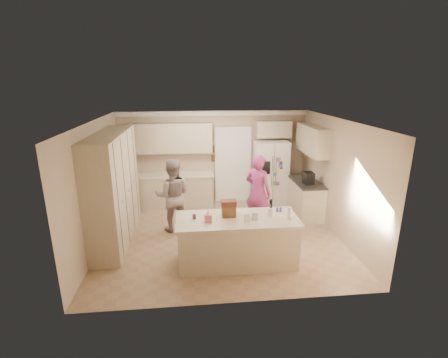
{
  "coord_description": "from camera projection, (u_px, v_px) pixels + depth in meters",
  "views": [
    {
      "loc": [
        -0.62,
        -6.61,
        3.39
      ],
      "look_at": [
        0.1,
        0.35,
        1.25
      ],
      "focal_mm": 26.0,
      "sensor_mm": 36.0,
      "label": 1
    }
  ],
  "objects": [
    {
      "name": "utensil_crock",
      "position": [
        271.0,
        212.0,
        6.13
      ],
      "size": [
        0.13,
        0.13,
        0.15
      ],
      "primitive_type": "cylinder",
      "color": "white",
      "rests_on": "island_top"
    },
    {
      "name": "fridge_handle_l",
      "position": [
        272.0,
        171.0,
        8.69
      ],
      "size": [
        0.02,
        0.02,
        0.85
      ],
      "primitive_type": "cylinder",
      "color": "silver",
      "rests_on": "refrigerator"
    },
    {
      "name": "pantry_bank",
      "position": [
        114.0,
        188.0,
        6.96
      ],
      "size": [
        0.6,
        2.6,
        2.35
      ],
      "primitive_type": "cube",
      "color": "beige",
      "rests_on": "floor"
    },
    {
      "name": "shaker_pepper",
      "position": [
        281.0,
        209.0,
        6.33
      ],
      "size": [
        0.05,
        0.05,
        0.09
      ],
      "primitive_type": "cylinder",
      "color": "#3E3C94",
      "rests_on": "island_top"
    },
    {
      "name": "greeting_card_b",
      "position": [
        255.0,
        217.0,
        5.91
      ],
      "size": [
        0.12,
        0.05,
        0.16
      ],
      "primitive_type": "cube",
      "rotation": [
        0.15,
        0.0,
        -0.1
      ],
      "color": "silver",
      "rests_on": "island_top"
    },
    {
      "name": "refrigerator",
      "position": [
        270.0,
        173.0,
        9.09
      ],
      "size": [
        0.91,
        0.71,
        1.8
      ],
      "primitive_type": "cube",
      "rotation": [
        0.0,
        0.0,
        -0.01
      ],
      "color": "white",
      "rests_on": "floor"
    },
    {
      "name": "tissue_box",
      "position": [
        208.0,
        218.0,
        5.87
      ],
      "size": [
        0.13,
        0.13,
        0.14
      ],
      "primitive_type": "cube",
      "color": "#DA717C",
      "rests_on": "island_top"
    },
    {
      "name": "water_bottle",
      "position": [
        290.0,
        213.0,
        5.96
      ],
      "size": [
        0.07,
        0.07,
        0.24
      ],
      "primitive_type": "cylinder",
      "color": "silver",
      "rests_on": "island_top"
    },
    {
      "name": "wall_front",
      "position": [
        236.0,
        228.0,
        4.76
      ],
      "size": [
        5.2,
        0.02,
        2.6
      ],
      "primitive_type": "cube",
      "color": "#C0A98E",
      "rests_on": "ground"
    },
    {
      "name": "floor",
      "position": [
        221.0,
        237.0,
        7.34
      ],
      "size": [
        5.2,
        4.6,
        0.02
      ],
      "primitive_type": "cube",
      "color": "#977B56",
      "rests_on": "ground"
    },
    {
      "name": "island_base",
      "position": [
        237.0,
        241.0,
        6.19
      ],
      "size": [
        2.2,
        0.9,
        0.88
      ],
      "primitive_type": "cube",
      "color": "beige",
      "rests_on": "floor"
    },
    {
      "name": "teen_girl",
      "position": [
        258.0,
        192.0,
        7.54
      ],
      "size": [
        0.77,
        0.75,
        1.79
      ],
      "primitive_type": "imported",
      "rotation": [
        0.0,
        0.0,
        2.42
      ],
      "color": "#B43A92",
      "rests_on": "floor"
    },
    {
      "name": "teen_boy",
      "position": [
        173.0,
        196.0,
        7.42
      ],
      "size": [
        0.84,
        0.66,
        1.71
      ],
      "primitive_type": "imported",
      "rotation": [
        0.0,
        0.0,
        3.12
      ],
      "color": "gray",
      "rests_on": "floor"
    },
    {
      "name": "greeting_card_a",
      "position": [
        247.0,
        218.0,
        5.84
      ],
      "size": [
        0.12,
        0.06,
        0.16
      ],
      "primitive_type": "cube",
      "rotation": [
        0.15,
        0.0,
        0.2
      ],
      "color": "white",
      "rests_on": "island_top"
    },
    {
      "name": "fridge_seam",
      "position": [
        274.0,
        176.0,
        8.75
      ],
      "size": [
        0.02,
        0.02,
        1.78
      ],
      "primitive_type": "cube",
      "color": "gray",
      "rests_on": "refrigerator"
    },
    {
      "name": "doorway_opening",
      "position": [
        233.0,
        166.0,
        9.26
      ],
      "size": [
        0.9,
        0.06,
        2.1
      ],
      "primitive_type": "cube",
      "color": "black",
      "rests_on": "floor"
    },
    {
      "name": "over_fridge_cab",
      "position": [
        273.0,
        129.0,
        8.91
      ],
      "size": [
        0.95,
        0.35,
        0.45
      ],
      "primitive_type": "cube",
      "color": "beige",
      "rests_on": "wall_back"
    },
    {
      "name": "dollhouse_body",
      "position": [
        229.0,
        211.0,
        6.09
      ],
      "size": [
        0.26,
        0.18,
        0.22
      ],
      "primitive_type": "cube",
      "color": "brown",
      "rests_on": "island_top"
    },
    {
      "name": "fridge_handle_r",
      "position": [
        276.0,
        171.0,
        8.7
      ],
      "size": [
        0.02,
        0.02,
        0.85
      ],
      "primitive_type": "cylinder",
      "color": "silver",
      "rests_on": "refrigerator"
    },
    {
      "name": "fridge_dispenser",
      "position": [
        266.0,
        168.0,
        8.65
      ],
      "size": [
        0.22,
        0.03,
        0.35
      ],
      "primitive_type": "cube",
      "color": "black",
      "rests_on": "refrigerator"
    },
    {
      "name": "jam_jar",
      "position": [
        194.0,
        217.0,
        6.0
      ],
      "size": [
        0.07,
        0.07,
        0.09
      ],
      "primitive_type": "cylinder",
      "color": "#59263F",
      "rests_on": "island_top"
    },
    {
      "name": "island_top",
      "position": [
        237.0,
        219.0,
        6.05
      ],
      "size": [
        2.28,
        0.96,
        0.05
      ],
      "primitive_type": "cube",
      "color": "beige",
      "rests_on": "island_base"
    },
    {
      "name": "wall_left",
      "position": [
        96.0,
        186.0,
        6.71
      ],
      "size": [
        0.02,
        4.6,
        2.6
      ],
      "primitive_type": "cube",
      "color": "#C0A98E",
      "rests_on": "ground"
    },
    {
      "name": "right_countertop",
      "position": [
        307.0,
        182.0,
        8.25
      ],
      "size": [
        0.63,
        1.24,
        0.04
      ],
      "primitive_type": "cube",
      "color": "#2D2B28",
      "rests_on": "right_base_cab"
    },
    {
      "name": "dollhouse_roof",
      "position": [
        229.0,
        203.0,
        6.05
      ],
      "size": [
        0.28,
        0.2,
        0.1
      ],
      "primitive_type": "cube",
      "color": "#592D1E",
      "rests_on": "dollhouse_body"
    },
    {
      "name": "back_upper_cab",
      "position": [
        171.0,
        138.0,
        8.69
      ],
      "size": [
        2.2,
        0.35,
        0.8
      ],
      "primitive_type": "cube",
      "color": "beige",
      "rests_on": "wall_back"
    },
    {
      "name": "doorway_casing",
      "position": [
        233.0,
        166.0,
        9.22
      ],
      "size": [
        1.02,
        0.03,
        2.22
      ],
      "primitive_type": "cube",
      "color": "white",
      "rests_on": "floor"
    },
    {
      "name": "wall_right",
      "position": [
        338.0,
        178.0,
        7.22
      ],
      "size": [
        0.02,
        4.6,
        2.6
      ],
      "primitive_type": "cube",
      "color": "#C0A98E",
      "rests_on": "ground"
    },
    {
      "name": "tissue_plume",
      "position": [
        208.0,
        212.0,
        5.84
      ],
      "size": [
        0.08,
        0.08,
        0.08
      ],
      "primitive_type": "cone",
      "color": "white",
      "rests_on": "tissue_box"
    },
    {
      "name": "wall_back",
      "position": [
        213.0,
        157.0,
        9.16
      ],
      "size": [
        5.2,
        0.02,
        2.6
      ],
      "primitive_type": "cube",
      "color": "#C0A98E",
      "rests_on": "ground"
    },
    {
      "name": "ceiling",
      "position": [
        221.0,
        120.0,
        6.58
      ],
      "size": [
        5.2,
        4.6,
        0.02
      ],
      "primitive_type": "cube",
      "color": "white",
      "rests_on": "wall_back"
    },
    {
      "name": "wall_frame_upper",
      "position": [
        214.0,
        149.0,
        9.05
      ],
      "size": [
        0.15,
        0.02,
        0.2
      ],
      "primitive_type": "cube",
      "color": "brown",
      "rests_on": "wall_back"
    },
    {
      "name": "right_base_cab",
      "position": [
        306.0,
        199.0,
        8.39
      ],
      "size": [
        0.6,
        1.2,
        0.88
      ],
      "primitive_type": "cube",
      "color": "beige",
      "rests_on": "floor"
    },
    {
      "name": "back_base_cab",
      "position": [
        173.0,
        191.0,
        9.0
      ],
      "size": [
        2.2,
        0.6,
        0.88
      ],
      "primitive_type": "cube",
      "color": "beige",
      "rests_on": "floor"
    },
    {
      "name": "crown_back",
      "position": [
        213.0,
        113.0,
        8.75
      ],
      "size": [
        5.2,
        0.08,
        0.12
      ],
      "primitive_type": "cube",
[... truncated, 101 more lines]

